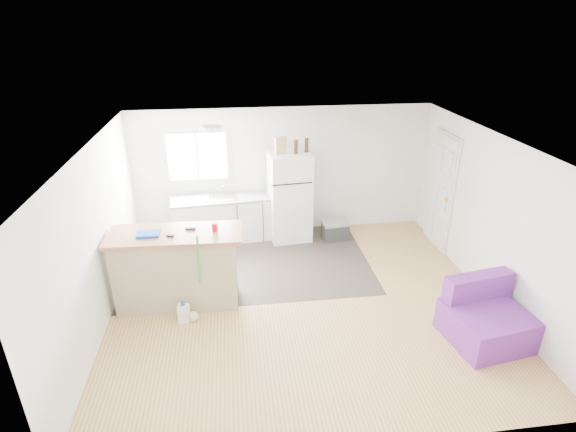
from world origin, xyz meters
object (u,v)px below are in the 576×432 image
object	(u,v)px
red_cup	(215,227)
kitchen_cabinets	(225,218)
peninsula	(177,268)
bottle_left	(296,147)
blue_tray	(148,234)
cardboard_box	(280,145)
mop	(195,305)
purple_seat	(485,319)
cooler	(335,230)
bottle_right	(306,145)
refrigerator	(289,196)
cleaner_jug	(184,313)

from	to	relation	value
red_cup	kitchen_cabinets	bearing A→B (deg)	87.14
peninsula	bottle_left	distance (m)	2.94
blue_tray	bottle_left	xyz separation A→B (m)	(2.30, 1.82, 0.63)
blue_tray	bottle_left	distance (m)	3.00
peninsula	cardboard_box	world-z (taller)	cardboard_box
mop	purple_seat	bearing A→B (deg)	-23.79
cooler	bottle_right	xyz separation A→B (m)	(-0.55, 0.18, 1.60)
kitchen_cabinets	bottle_left	distance (m)	1.89
cardboard_box	kitchen_cabinets	bearing A→B (deg)	172.94
peninsula	refrigerator	xyz separation A→B (m)	(1.88, 1.91, 0.26)
peninsula	cardboard_box	size ratio (longest dim) A/B	6.27
red_cup	bottle_left	bearing A→B (deg)	52.20
peninsula	cooler	world-z (taller)	peninsula
kitchen_cabinets	refrigerator	bearing A→B (deg)	-8.13
peninsula	refrigerator	size ratio (longest dim) A/B	1.13
cooler	cleaner_jug	distance (m)	3.43
blue_tray	cooler	bearing A→B (deg)	29.57
mop	cardboard_box	xyz separation A→B (m)	(1.46, 2.28, 1.59)
red_cup	mop	bearing A→B (deg)	-127.27
mop	cardboard_box	size ratio (longest dim) A/B	4.45
purple_seat	red_cup	xyz separation A→B (m)	(-3.44, 1.31, 0.92)
mop	bottle_left	bearing A→B (deg)	41.71
blue_tray	bottle_left	bearing A→B (deg)	38.39
mop	bottle_right	bearing A→B (deg)	39.71
bottle_left	blue_tray	bearing A→B (deg)	-141.61
bottle_right	red_cup	bearing A→B (deg)	-130.22
blue_tray	bottle_left	world-z (taller)	bottle_left
refrigerator	bottle_right	bearing A→B (deg)	-8.95
cooler	bottle_right	bearing A→B (deg)	154.66
purple_seat	red_cup	distance (m)	3.80
blue_tray	peninsula	bearing A→B (deg)	3.90
red_cup	purple_seat	bearing A→B (deg)	-20.89
cooler	bottle_right	world-z (taller)	bottle_right
cooler	red_cup	world-z (taller)	red_cup
bottle_right	blue_tray	bearing A→B (deg)	-142.62
cleaner_jug	mop	world-z (taller)	mop
cooler	mop	xyz separation A→B (m)	(-2.48, -2.14, 0.04)
peninsula	refrigerator	world-z (taller)	refrigerator
refrigerator	red_cup	xyz separation A→B (m)	(-1.30, -1.91, 0.37)
refrigerator	cleaner_jug	world-z (taller)	refrigerator
peninsula	refrigerator	bearing A→B (deg)	47.52
cardboard_box	refrigerator	bearing A→B (deg)	20.40
purple_seat	cardboard_box	size ratio (longest dim) A/B	3.61
blue_tray	cardboard_box	world-z (taller)	cardboard_box
cardboard_box	mop	bearing A→B (deg)	-122.65
purple_seat	cleaner_jug	distance (m)	4.02
cooler	blue_tray	xyz separation A→B (m)	(-3.05, -1.73, 0.97)
cooler	bottle_left	bearing A→B (deg)	166.07
cleaner_jug	bottle_right	bearing A→B (deg)	60.29
red_cup	blue_tray	world-z (taller)	red_cup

